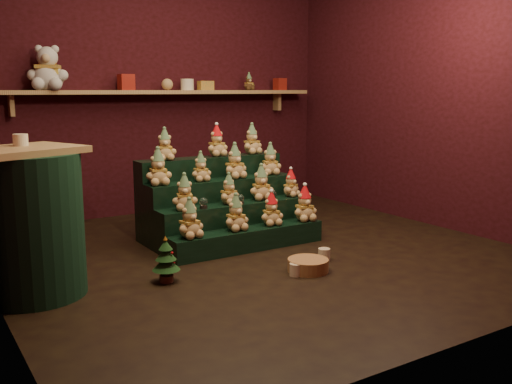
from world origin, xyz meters
TOP-DOWN VIEW (x-y plane):
  - ground at (0.00, 0.00)m, footprint 4.00×4.00m
  - back_wall at (0.00, 2.05)m, footprint 4.00×0.10m
  - front_wall at (0.00, -2.05)m, footprint 4.00×0.10m
  - right_wall at (2.05, 0.00)m, footprint 0.10×4.00m
  - back_shelf at (0.00, 1.87)m, footprint 3.60×0.26m
  - riser_tier_front at (-0.02, 0.15)m, footprint 1.40×0.22m
  - riser_tier_midfront at (-0.02, 0.37)m, footprint 1.40×0.22m
  - riser_tier_midback at (-0.02, 0.59)m, footprint 1.40×0.22m
  - riser_tier_back at (-0.02, 0.81)m, footprint 1.40×0.22m
  - teddy_0 at (-0.56, 0.14)m, footprint 0.25×0.24m
  - teddy_1 at (-0.13, 0.15)m, footprint 0.22×0.20m
  - teddy_2 at (0.22, 0.15)m, footprint 0.22×0.21m
  - teddy_3 at (0.56, 0.13)m, footprint 0.24×0.22m
  - teddy_4 at (-0.50, 0.35)m, footprint 0.26×0.24m
  - teddy_5 at (-0.07, 0.37)m, footprint 0.22×0.21m
  - teddy_6 at (0.27, 0.38)m, footprint 0.26×0.24m
  - teddy_7 at (0.58, 0.37)m, footprint 0.22×0.21m
  - teddy_8 at (-0.62, 0.60)m, footprint 0.25×0.23m
  - teddy_9 at (-0.22, 0.59)m, footprint 0.19×0.17m
  - teddy_10 at (0.11, 0.58)m, footprint 0.25×0.23m
  - teddy_11 at (0.51, 0.60)m, footprint 0.25×0.23m
  - teddy_12 at (-0.47, 0.79)m, footprint 0.23×0.22m
  - teddy_13 at (0.06, 0.82)m, footprint 0.21×0.19m
  - teddy_14 at (0.44, 0.81)m, footprint 0.23×0.21m
  - snow_globe_a at (-0.35, 0.31)m, footprint 0.07×0.07m
  - snow_globe_b at (0.01, 0.31)m, footprint 0.06×0.06m
  - snow_globe_c at (0.34, 0.31)m, footprint 0.07×0.07m
  - side_table at (-1.77, -0.02)m, footprint 0.78×0.72m
  - table_ornament at (-1.77, 0.08)m, footprint 0.09×0.09m
  - mini_christmas_tree at (-0.93, -0.25)m, footprint 0.19×0.19m
  - mug_left at (-0.09, -0.62)m, footprint 0.09×0.09m
  - mug_right at (0.32, -0.44)m, footprint 0.10×0.10m
  - wicker_basket at (0.05, -0.59)m, footprint 0.30×0.30m
  - white_bear at (-1.17, 1.84)m, footprint 0.47×0.45m
  - brown_bear at (1.04, 1.84)m, footprint 0.14×0.13m
  - gift_tin_red_a at (-0.41, 1.85)m, footprint 0.14×0.14m
  - gift_tin_cream at (0.27, 1.85)m, footprint 0.14×0.14m
  - gift_tin_red_b at (1.48, 1.85)m, footprint 0.12×0.12m
  - shelf_plush_ball at (0.03, 1.85)m, footprint 0.12×0.12m
  - scarf_gift_box at (0.49, 1.85)m, footprint 0.16×0.10m

SIDE VIEW (x-z plane):
  - ground at x=0.00m, z-range 0.00..0.00m
  - mug_left at x=-0.09m, z-range 0.00..0.09m
  - wicker_basket at x=0.05m, z-range 0.00..0.09m
  - mug_right at x=0.32m, z-range 0.00..0.10m
  - riser_tier_front at x=-0.02m, z-range 0.00..0.18m
  - mini_christmas_tree at x=-0.93m, z-range 0.00..0.33m
  - riser_tier_midfront at x=-0.02m, z-range 0.00..0.36m
  - riser_tier_midback at x=-0.02m, z-range 0.00..0.54m
  - teddy_2 at x=0.22m, z-range 0.18..0.46m
  - teddy_1 at x=-0.13m, z-range 0.18..0.48m
  - teddy_0 at x=-0.56m, z-range 0.18..0.49m
  - teddy_3 at x=0.56m, z-range 0.18..0.49m
  - riser_tier_back at x=-0.02m, z-range 0.00..0.72m
  - snow_globe_b at x=0.01m, z-range 0.36..0.44m
  - snow_globe_a at x=-0.35m, z-range 0.36..0.45m
  - snow_globe_c at x=0.34m, z-range 0.36..0.45m
  - side_table at x=-1.77m, z-range -0.01..0.97m
  - teddy_7 at x=0.58m, z-range 0.36..0.61m
  - teddy_5 at x=-0.07m, z-range 0.36..0.62m
  - teddy_4 at x=-0.50m, z-range 0.36..0.65m
  - teddy_6 at x=0.27m, z-range 0.36..0.67m
  - teddy_9 at x=-0.22m, z-range 0.54..0.79m
  - teddy_11 at x=0.51m, z-range 0.54..0.83m
  - teddy_8 at x=-0.62m, z-range 0.54..0.85m
  - teddy_10 at x=0.11m, z-range 0.54..0.85m
  - teddy_12 at x=-0.47m, z-range 0.72..0.99m
  - teddy_14 at x=0.44m, z-range 0.72..1.00m
  - teddy_13 at x=0.06m, z-range 0.72..1.00m
  - table_ornament at x=-1.77m, z-range 0.97..1.05m
  - back_shelf at x=0.00m, z-range 1.17..1.41m
  - scarf_gift_box at x=0.49m, z-range 1.32..1.42m
  - gift_tin_cream at x=0.27m, z-range 1.32..1.44m
  - shelf_plush_ball at x=0.03m, z-range 1.32..1.44m
  - gift_tin_red_b at x=1.48m, z-range 1.32..1.46m
  - back_wall at x=0.00m, z-range 0.00..2.80m
  - front_wall at x=0.00m, z-range 0.00..2.80m
  - right_wall at x=2.05m, z-range 0.00..2.80m
  - gift_tin_red_a at x=-0.41m, z-range 1.32..1.48m
  - brown_bear at x=1.04m, z-range 1.32..1.51m
  - white_bear at x=-1.17m, z-range 1.32..1.84m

